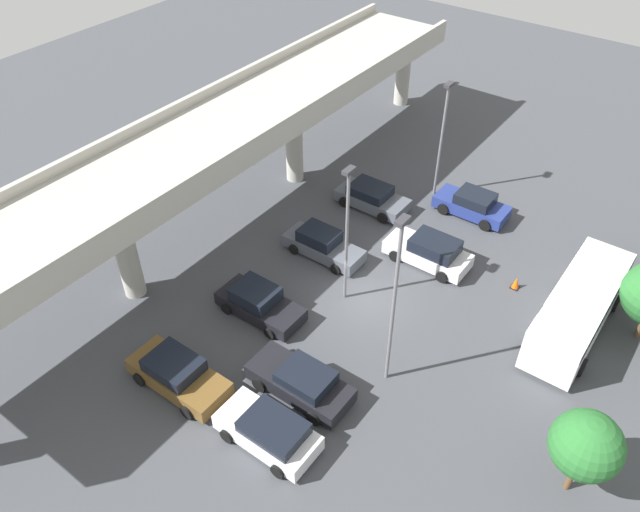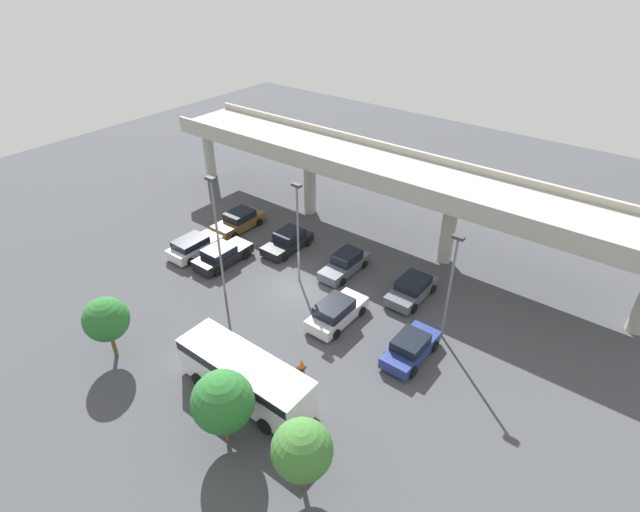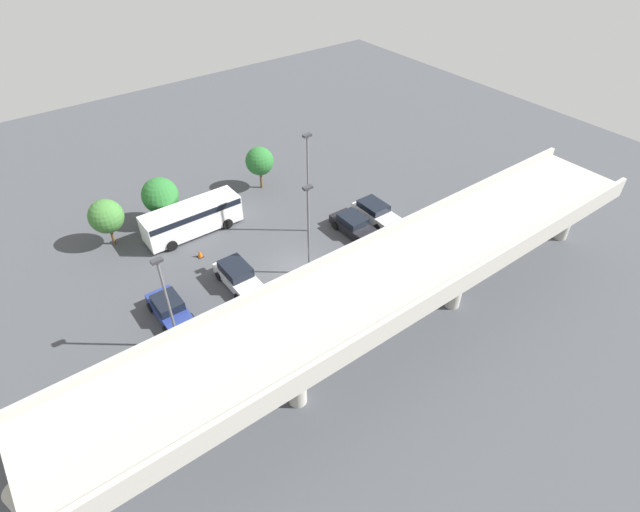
# 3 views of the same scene
# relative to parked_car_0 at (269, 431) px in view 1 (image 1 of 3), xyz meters

# --- Properties ---
(ground_plane) EXTENTS (87.37, 87.37, 0.00)m
(ground_plane) POSITION_rel_parked_car_0_xyz_m (9.58, 1.32, -0.73)
(ground_plane) COLOR #424449
(highway_overpass) EXTENTS (41.87, 6.16, 7.15)m
(highway_overpass) POSITION_rel_parked_car_0_xyz_m (9.58, 11.48, 5.11)
(highway_overpass) COLOR #ADAAA0
(highway_overpass) RESTS_ON ground_plane
(parked_car_0) EXTENTS (2.24, 4.37, 1.51)m
(parked_car_0) POSITION_rel_parked_car_0_xyz_m (0.00, 0.00, 0.00)
(parked_car_0) COLOR silver
(parked_car_0) RESTS_ON ground_plane
(parked_car_1) EXTENTS (2.22, 4.84, 1.52)m
(parked_car_1) POSITION_rel_parked_car_0_xyz_m (2.78, 0.49, -0.01)
(parked_car_1) COLOR black
(parked_car_1) RESTS_ON ground_plane
(parked_car_2) EXTENTS (2.19, 4.55, 1.58)m
(parked_car_2) POSITION_rel_parked_car_0_xyz_m (5.47, 5.23, -0.01)
(parked_car_2) COLOR black
(parked_car_2) RESTS_ON ground_plane
(parked_car_3) EXTENTS (1.96, 4.67, 1.59)m
(parked_car_3) POSITION_rel_parked_car_0_xyz_m (11.08, 5.39, -0.02)
(parked_car_3) COLOR #515660
(parked_car_3) RESTS_ON ground_plane
(parked_car_4) EXTENTS (2.20, 4.71, 1.67)m
(parked_car_4) POSITION_rel_parked_car_0_xyz_m (14.02, 0.26, 0.05)
(parked_car_4) COLOR silver
(parked_car_4) RESTS_ON ground_plane
(parked_car_5) EXTENTS (2.23, 4.49, 1.45)m
(parked_car_5) POSITION_rel_parked_car_0_xyz_m (16.65, 5.70, -0.04)
(parked_car_5) COLOR #515660
(parked_car_5) RESTS_ON ground_plane
(parked_car_6) EXTENTS (2.14, 4.43, 1.54)m
(parked_car_6) POSITION_rel_parked_car_0_xyz_m (19.55, 0.34, -0.01)
(parked_car_6) COLOR navy
(parked_car_6) RESTS_ON ground_plane
(parked_car_7) EXTENTS (2.25, 4.85, 1.58)m
(parked_car_7) POSITION_rel_parked_car_0_xyz_m (-0.14, 5.17, 0.01)
(parked_car_7) COLOR brown
(parked_car_7) RESTS_ON ground_plane
(shuttle_bus) EXTENTS (8.33, 2.80, 2.57)m
(shuttle_bus) POSITION_rel_parked_car_0_xyz_m (13.75, -7.89, 0.81)
(shuttle_bus) COLOR white
(shuttle_bus) RESTS_ON ground_plane
(lamp_post_near_aisle) EXTENTS (0.70, 0.35, 7.82)m
(lamp_post_near_aisle) POSITION_rel_parked_car_0_xyz_m (8.98, 2.43, 3.86)
(lamp_post_near_aisle) COLOR slate
(lamp_post_near_aisle) RESTS_ON ground_plane
(lamp_post_mid_lot) EXTENTS (0.70, 0.35, 7.47)m
(lamp_post_mid_lot) POSITION_rel_parked_car_0_xyz_m (20.25, 3.24, 3.68)
(lamp_post_mid_lot) COLOR slate
(lamp_post_mid_lot) RESTS_ON ground_plane
(lamp_post_by_overpass) EXTENTS (0.70, 0.35, 9.00)m
(lamp_post_by_overpass) POSITION_rel_parked_car_0_xyz_m (5.76, -2.10, 4.47)
(lamp_post_by_overpass) COLOR slate
(lamp_post_by_overpass) RESTS_ON ground_plane
(tree_front_left) EXTENTS (2.67, 2.67, 4.21)m
(tree_front_left) POSITION_rel_parked_car_0_xyz_m (5.27, -10.64, 2.13)
(tree_front_left) COLOR brown
(tree_front_left) RESTS_ON ground_plane
(traffic_cone) EXTENTS (0.44, 0.44, 0.70)m
(traffic_cone) POSITION_rel_parked_car_0_xyz_m (14.91, -4.46, -0.41)
(traffic_cone) COLOR black
(traffic_cone) RESTS_ON ground_plane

